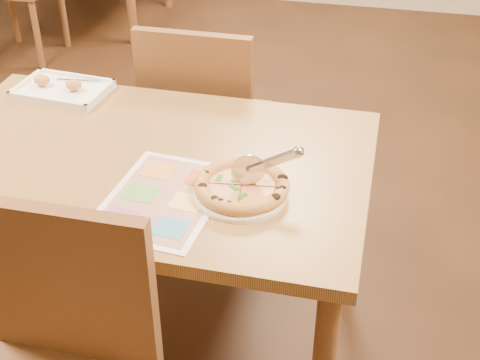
% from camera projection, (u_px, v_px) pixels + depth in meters
% --- Properties ---
extents(dining_table, '(1.30, 0.85, 0.72)m').
position_uv_depth(dining_table, '(146.00, 181.00, 1.97)').
color(dining_table, '#A17340').
rests_on(dining_table, ground).
extents(chair_near, '(0.42, 0.42, 0.47)m').
position_uv_depth(chair_near, '(58.00, 350.00, 1.52)').
color(chair_near, brown).
rests_on(chair_near, ground).
extents(chair_far, '(0.42, 0.42, 0.47)m').
position_uv_depth(chair_far, '(202.00, 109.00, 2.49)').
color(chair_far, brown).
rests_on(chair_far, ground).
extents(plate, '(0.31, 0.31, 0.01)m').
position_uv_depth(plate, '(240.00, 194.00, 1.76)').
color(plate, white).
rests_on(plate, dining_table).
extents(pizza, '(0.25, 0.25, 0.04)m').
position_uv_depth(pizza, '(242.00, 186.00, 1.75)').
color(pizza, gold).
rests_on(pizza, plate).
extents(pizza_cutter, '(0.17, 0.07, 0.10)m').
position_uv_depth(pizza_cutter, '(264.00, 165.00, 1.72)').
color(pizza_cutter, silver).
rests_on(pizza_cutter, pizza).
extents(appetizer_tray, '(0.31, 0.23, 0.06)m').
position_uv_depth(appetizer_tray, '(62.00, 90.00, 2.25)').
color(appetizer_tray, white).
rests_on(appetizer_tray, dining_table).
extents(menu, '(0.32, 0.42, 0.00)m').
position_uv_depth(menu, '(163.00, 198.00, 1.75)').
color(menu, white).
rests_on(menu, dining_table).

